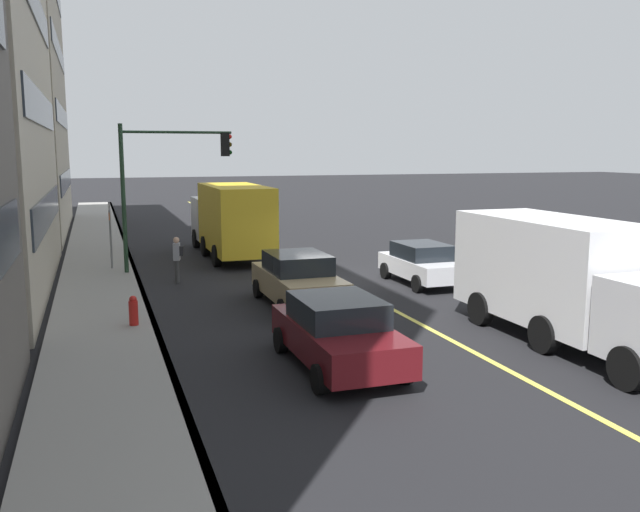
# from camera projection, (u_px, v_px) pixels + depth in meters

# --- Properties ---
(ground) EXTENTS (200.00, 200.00, 0.00)m
(ground) POSITION_uv_depth(u_px,v_px,m) (336.00, 280.00, 24.52)
(ground) COLOR black
(sidewalk_slab) EXTENTS (80.00, 2.77, 0.15)m
(sidewalk_slab) POSITION_uv_depth(u_px,v_px,m) (101.00, 293.00, 21.90)
(sidewalk_slab) COLOR gray
(sidewalk_slab) RESTS_ON ground
(curb_edge) EXTENTS (80.00, 0.16, 0.15)m
(curb_edge) POSITION_uv_depth(u_px,v_px,m) (142.00, 290.00, 22.31)
(curb_edge) COLOR slate
(curb_edge) RESTS_ON ground
(lane_stripe_center) EXTENTS (80.00, 0.16, 0.01)m
(lane_stripe_center) POSITION_uv_depth(u_px,v_px,m) (336.00, 279.00, 24.52)
(lane_stripe_center) COLOR #D8CC4C
(lane_stripe_center) RESTS_ON ground
(car_white) EXTENTS (3.93, 1.89, 1.45)m
(car_white) POSITION_uv_depth(u_px,v_px,m) (422.00, 263.00, 23.66)
(car_white) COLOR silver
(car_white) RESTS_ON ground
(car_maroon) EXTENTS (4.34, 2.04, 1.54)m
(car_maroon) POSITION_uv_depth(u_px,v_px,m) (338.00, 332.00, 14.53)
(car_maroon) COLOR #591116
(car_maroon) RESTS_ON ground
(car_tan) EXTENTS (4.56, 2.01, 1.62)m
(car_tan) POSITION_uv_depth(u_px,v_px,m) (298.00, 279.00, 20.27)
(car_tan) COLOR tan
(car_tan) RESTS_ON ground
(truck_white) EXTENTS (7.78, 2.53, 3.01)m
(truck_white) POSITION_uv_depth(u_px,v_px,m) (572.00, 279.00, 16.23)
(truck_white) COLOR silver
(truck_white) RESTS_ON ground
(truck_yellow) EXTENTS (8.39, 2.48, 3.22)m
(truck_yellow) POSITION_uv_depth(u_px,v_px,m) (231.00, 218.00, 29.62)
(truck_yellow) COLOR silver
(truck_yellow) RESTS_ON ground
(pedestrian_with_backpack) EXTENTS (0.43, 0.43, 1.65)m
(pedestrian_with_backpack) POSITION_uv_depth(u_px,v_px,m) (177.00, 256.00, 23.84)
(pedestrian_with_backpack) COLOR #383838
(pedestrian_with_backpack) RESTS_ON ground
(traffic_light_mast) EXTENTS (0.28, 4.21, 5.68)m
(traffic_light_mast) POSITION_uv_depth(u_px,v_px,m) (166.00, 172.00, 25.11)
(traffic_light_mast) COLOR #1E3823
(traffic_light_mast) RESTS_ON ground
(street_sign_post) EXTENTS (0.60, 0.08, 2.75)m
(street_sign_post) POSITION_uv_depth(u_px,v_px,m) (110.00, 231.00, 25.82)
(street_sign_post) COLOR slate
(street_sign_post) RESTS_ON ground
(fire_hydrant) EXTENTS (0.24, 0.24, 0.94)m
(fire_hydrant) POSITION_uv_depth(u_px,v_px,m) (134.00, 313.00, 17.51)
(fire_hydrant) COLOR red
(fire_hydrant) RESTS_ON ground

